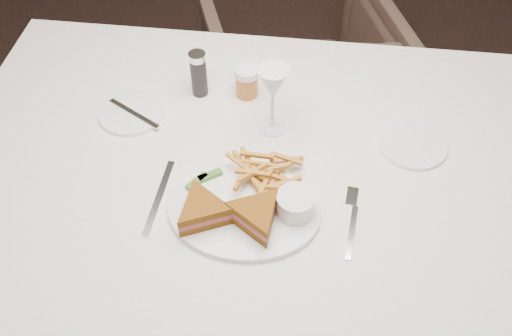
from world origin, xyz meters
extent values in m
cube|color=silver|center=(-0.27, 0.30, 0.38)|extent=(1.44, 0.96, 0.75)
imported|color=#47342B|center=(-0.21, 1.13, 0.34)|extent=(0.83, 0.81, 0.68)
ellipsoid|color=white|center=(-0.28, 0.17, 0.76)|extent=(0.32, 0.25, 0.01)
cube|color=silver|center=(-0.47, 0.18, 0.75)|extent=(0.02, 0.21, 0.00)
cylinder|color=white|center=(-0.59, 0.43, 0.76)|extent=(0.16, 0.16, 0.01)
cylinder|color=white|center=(0.08, 0.41, 0.76)|extent=(0.16, 0.16, 0.01)
cylinder|color=black|center=(-0.44, 0.53, 0.81)|extent=(0.04, 0.04, 0.12)
cylinder|color=#A95D28|center=(-0.32, 0.54, 0.79)|extent=(0.06, 0.06, 0.08)
cube|color=#406B25|center=(-0.37, 0.24, 0.77)|extent=(0.05, 0.04, 0.01)
cube|color=#406B25|center=(-0.39, 0.22, 0.77)|extent=(0.04, 0.05, 0.01)
cylinder|color=white|center=(-0.18, 0.17, 0.79)|extent=(0.08, 0.08, 0.05)
camera|label=1|loc=(-0.17, -0.53, 1.72)|focal=40.00mm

